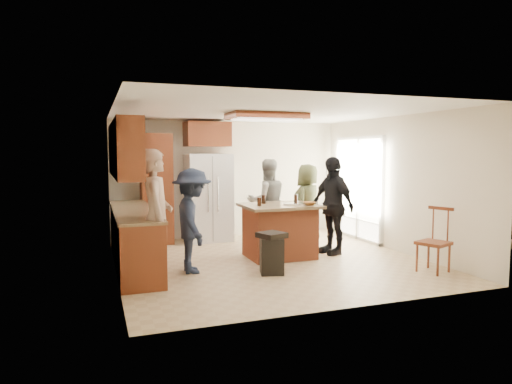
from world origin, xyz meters
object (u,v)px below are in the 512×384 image
object	(u,v)px
trash_bin	(272,253)
person_behind_left	(267,201)
person_counter	(192,221)
kitchen_island	(280,230)
person_behind_right	(308,203)
person_front_left	(156,217)
person_side_right	(332,205)
spindle_chair	(434,243)
refrigerator	(208,197)

from	to	relation	value
trash_bin	person_behind_left	bearing A→B (deg)	70.64
person_counter	kitchen_island	world-z (taller)	person_counter
person_behind_left	person_behind_right	world-z (taller)	person_behind_left
person_behind_right	trash_bin	distance (m)	2.59
person_front_left	trash_bin	size ratio (longest dim) A/B	2.98
person_front_left	person_side_right	size ratio (longest dim) A/B	1.07
person_behind_left	person_side_right	bearing A→B (deg)	124.72
person_front_left	person_counter	distance (m)	0.78
person_behind_right	person_counter	distance (m)	3.08
person_behind_left	spindle_chair	size ratio (longest dim) A/B	1.71
person_behind_left	person_behind_right	distance (m)	0.84
person_front_left	refrigerator	bearing A→B (deg)	-19.15
refrigerator	spindle_chair	world-z (taller)	refrigerator
person_behind_right	person_front_left	bearing A→B (deg)	-9.77
person_front_left	person_side_right	xyz separation A→B (m)	(3.25, 0.91, -0.06)
person_behind_left	person_counter	world-z (taller)	person_behind_left
person_side_right	spindle_chair	bearing A→B (deg)	15.82
person_behind_right	person_counter	world-z (taller)	person_behind_right
person_front_left	kitchen_island	xyz separation A→B (m)	(2.23, 0.95, -0.46)
trash_bin	person_behind_right	bearing A→B (deg)	51.71
person_side_right	trash_bin	distance (m)	1.88
person_front_left	trash_bin	world-z (taller)	person_front_left
person_behind_left	kitchen_island	xyz separation A→B (m)	(-0.23, -1.20, -0.38)
trash_bin	person_front_left	bearing A→B (deg)	179.65
kitchen_island	person_side_right	bearing A→B (deg)	-2.12
refrigerator	spindle_chair	distance (m)	4.51
person_counter	spindle_chair	bearing A→B (deg)	-105.89
person_behind_left	trash_bin	size ratio (longest dim) A/B	2.70
person_front_left	person_behind_right	world-z (taller)	person_front_left
person_counter	trash_bin	bearing A→B (deg)	-110.37
person_counter	spindle_chair	world-z (taller)	person_counter
person_behind_right	refrigerator	size ratio (longest dim) A/B	0.89
person_front_left	person_side_right	bearing A→B (deg)	-66.79
person_counter	spindle_chair	distance (m)	3.71
trash_bin	person_counter	bearing A→B (deg)	155.97
kitchen_island	spindle_chair	bearing A→B (deg)	-42.67
person_behind_left	person_counter	distance (m)	2.50
person_behind_left	trash_bin	bearing A→B (deg)	73.11
kitchen_island	person_behind_left	bearing A→B (deg)	79.06
person_front_left	person_behind_right	bearing A→B (deg)	-51.30
person_behind_right	kitchen_island	distance (m)	1.51
person_counter	spindle_chair	size ratio (longest dim) A/B	1.60
person_front_left	person_behind_left	distance (m)	3.28
person_behind_left	person_side_right	world-z (taller)	person_side_right
kitchen_island	spindle_chair	world-z (taller)	spindle_chair
person_front_left	person_behind_left	xyz separation A→B (m)	(2.47, 2.15, -0.09)
person_side_right	person_counter	bearing A→B (deg)	-91.57
person_behind_left	person_counter	size ratio (longest dim) A/B	1.07
person_behind_left	spindle_chair	xyz separation A→B (m)	(1.62, -2.91, -0.40)
person_behind_left	person_side_right	distance (m)	1.46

